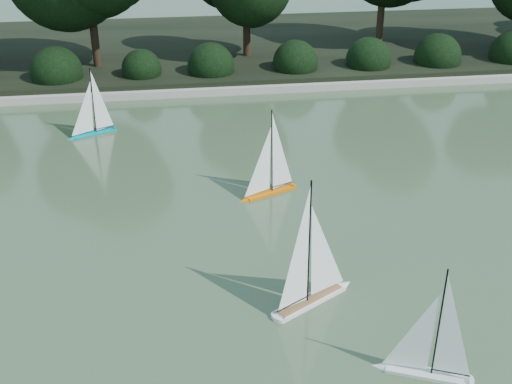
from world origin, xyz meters
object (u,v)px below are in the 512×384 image
sailboat_white_b (317,281)px  sailboat_orange (266,182)px  sailboat_white_a (421,357)px  sailboat_teal (89,124)px

sailboat_white_b → sailboat_orange: sailboat_white_b is taller
sailboat_white_a → sailboat_teal: size_ratio=0.99×
sailboat_orange → sailboat_teal: bearing=134.0°
sailboat_orange → sailboat_white_a: bearing=-78.1°
sailboat_orange → sailboat_teal: 4.49m
sailboat_teal → sailboat_white_a: bearing=-62.2°
sailboat_orange → sailboat_teal: sailboat_orange is taller
sailboat_teal → sailboat_white_b: bearing=-62.3°
sailboat_white_b → sailboat_orange: bearing=92.9°
sailboat_white_b → sailboat_orange: (-0.15, 3.00, -0.04)m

